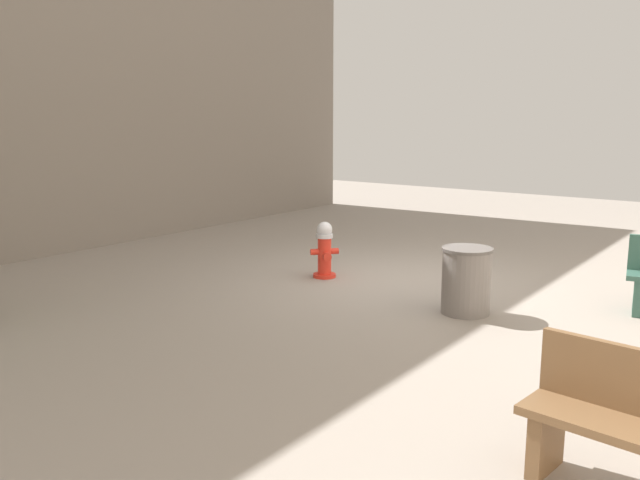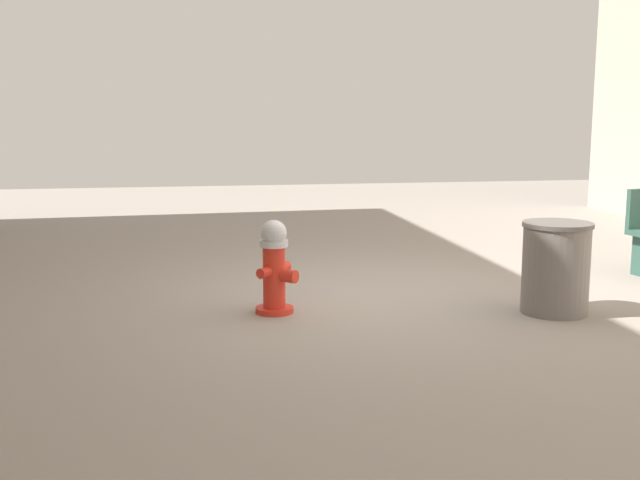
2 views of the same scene
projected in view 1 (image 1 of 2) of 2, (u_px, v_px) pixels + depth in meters
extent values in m
plane|color=gray|center=(401.00, 281.00, 9.74)|extent=(23.40, 23.40, 0.00)
cylinder|color=red|center=(324.00, 275.00, 9.97)|extent=(0.34, 0.34, 0.05)
cylinder|color=red|center=(325.00, 256.00, 9.91)|extent=(0.20, 0.20, 0.55)
cylinder|color=silver|center=(325.00, 236.00, 9.86)|extent=(0.25, 0.25, 0.06)
sphere|color=silver|center=(325.00, 230.00, 9.84)|extent=(0.23, 0.23, 0.23)
cylinder|color=red|center=(334.00, 251.00, 9.93)|extent=(0.15, 0.16, 0.09)
cylinder|color=red|center=(315.00, 252.00, 9.87)|extent=(0.15, 0.16, 0.09)
cylinder|color=red|center=(327.00, 256.00, 9.75)|extent=(0.18, 0.18, 0.12)
cube|color=#33594C|center=(638.00, 296.00, 8.11)|extent=(0.18, 0.41, 0.45)
cube|color=brown|center=(546.00, 440.00, 4.52)|extent=(0.14, 0.40, 0.45)
cube|color=brown|center=(636.00, 432.00, 4.10)|extent=(1.45, 0.60, 0.06)
cylinder|color=slate|center=(466.00, 282.00, 8.11)|extent=(0.59, 0.59, 0.78)
cylinder|color=#5B5551|center=(467.00, 249.00, 8.03)|extent=(0.62, 0.62, 0.04)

